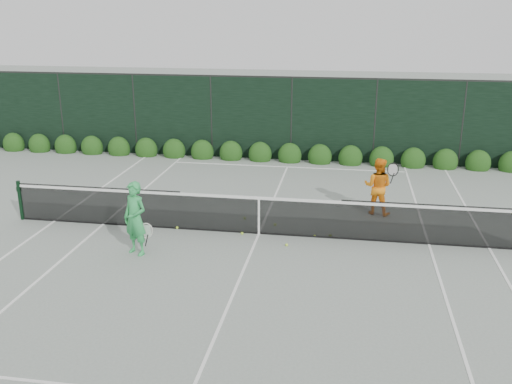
# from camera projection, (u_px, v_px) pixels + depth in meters

# --- Properties ---
(ground) EXTENTS (80.00, 80.00, 0.00)m
(ground) POSITION_uv_depth(u_px,v_px,m) (259.00, 234.00, 14.24)
(ground) COLOR gray
(ground) RESTS_ON ground
(tennis_net) EXTENTS (12.90, 0.10, 1.07)m
(tennis_net) POSITION_uv_depth(u_px,v_px,m) (258.00, 214.00, 14.08)
(tennis_net) COLOR black
(tennis_net) RESTS_ON ground
(player_woman) EXTENTS (0.74, 0.63, 1.71)m
(player_woman) POSITION_uv_depth(u_px,v_px,m) (135.00, 219.00, 12.85)
(player_woman) COLOR green
(player_woman) RESTS_ON ground
(player_man) EXTENTS (0.95, 0.77, 1.57)m
(player_man) POSITION_uv_depth(u_px,v_px,m) (378.00, 186.00, 15.41)
(player_man) COLOR orange
(player_man) RESTS_ON ground
(court_lines) EXTENTS (11.03, 23.83, 0.01)m
(court_lines) POSITION_uv_depth(u_px,v_px,m) (259.00, 234.00, 14.24)
(court_lines) COLOR white
(court_lines) RESTS_ON ground
(windscreen_fence) EXTENTS (32.00, 21.07, 3.06)m
(windscreen_fence) POSITION_uv_depth(u_px,v_px,m) (237.00, 214.00, 11.23)
(windscreen_fence) COLOR black
(windscreen_fence) RESTS_ON ground
(hedge_row) EXTENTS (31.66, 0.65, 0.94)m
(hedge_row) POSITION_uv_depth(u_px,v_px,m) (290.00, 156.00, 20.88)
(hedge_row) COLOR #163D10
(hedge_row) RESTS_ON ground
(tennis_balls) EXTENTS (3.95, 1.68, 0.07)m
(tennis_balls) POSITION_uv_depth(u_px,v_px,m) (266.00, 231.00, 14.33)
(tennis_balls) COLOR #C5F135
(tennis_balls) RESTS_ON ground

